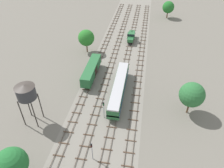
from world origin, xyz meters
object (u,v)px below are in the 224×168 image
Objects in this scene: freight_boxcar_far_left_near at (91,70)px; shunter_loco_centre_left_mid at (131,36)px; water_tower at (26,92)px; signal_post_mid at (104,108)px; diesel_railcar_centre_left_nearest at (119,88)px; signal_post_nearest at (92,149)px.

freight_boxcar_far_left_near reaches higher than shunter_loco_centre_left_mid.
water_tower is 17.04m from signal_post_mid.
shunter_loco_centre_left_mid is at bearing 68.21° from water_tower.
diesel_railcar_centre_left_nearest is 8.89m from signal_post_mid.
freight_boxcar_far_left_near is 2.82× the size of signal_post_mid.
signal_post_mid is (-2.28, -8.58, 0.58)m from diesel_railcar_centre_left_nearest.
signal_post_mid is at bearing -93.16° from shunter_loco_centre_left_mid.
signal_post_nearest is (-2.28, -52.61, 1.13)m from shunter_loco_centre_left_mid.
signal_post_mid is at bearing 90.00° from signal_post_nearest.
freight_boxcar_far_left_near is at bearing -109.51° from shunter_loco_centre_left_mid.
signal_post_nearest reaches higher than shunter_loco_centre_left_mid.
signal_post_mid reaches higher than diesel_railcar_centre_left_nearest.
signal_post_nearest reaches higher than freight_boxcar_far_left_near.
water_tower is at bearing -145.82° from diesel_railcar_centre_left_nearest.
signal_post_mid is (15.71, 3.65, -5.48)m from water_tower.
signal_post_nearest is 0.99× the size of signal_post_mid.
diesel_railcar_centre_left_nearest is at bearing 83.43° from signal_post_nearest.
signal_post_nearest is at bearing -90.00° from signal_post_mid.
shunter_loco_centre_left_mid is at bearing 70.49° from freight_boxcar_far_left_near.
diesel_railcar_centre_left_nearest is at bearing -90.00° from shunter_loco_centre_left_mid.
diesel_railcar_centre_left_nearest is 1.95× the size of water_tower.
signal_post_nearest is (15.71, -7.59, -5.52)m from water_tower.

